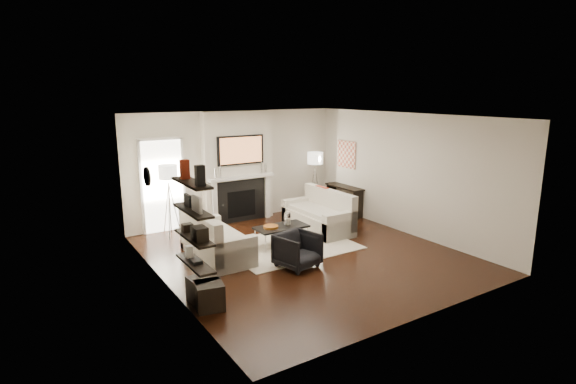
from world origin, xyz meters
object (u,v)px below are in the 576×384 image
lamp_left_shade (168,172)px  loveseat_right_base (318,221)px  loveseat_left_base (217,247)px  coffee_table (281,227)px  armchair (298,249)px  lamp_right_shade (315,158)px  ottoman_near (203,290)px

lamp_left_shade → loveseat_right_base: bearing=-25.0°
loveseat_left_base → coffee_table: 1.43m
armchair → lamp_left_shade: bearing=100.7°
loveseat_left_base → loveseat_right_base: bearing=7.6°
loveseat_left_base → lamp_left_shade: lamp_left_shade is taller
loveseat_left_base → armchair: bearing=-50.2°
armchair → coffee_table: bearing=58.7°
lamp_right_shade → ottoman_near: bearing=-143.2°
lamp_left_shade → lamp_right_shade: same height
lamp_right_shade → loveseat_right_base: bearing=-123.2°
lamp_left_shade → armchair: bearing=-65.5°
loveseat_left_base → lamp_left_shade: size_ratio=4.50×
loveseat_left_base → coffee_table: size_ratio=1.64×
coffee_table → armchair: armchair is taller
loveseat_right_base → lamp_left_shade: size_ratio=4.50×
loveseat_left_base → ottoman_near: loveseat_left_base is taller
ottoman_near → coffee_table: bearing=33.6°
lamp_left_shade → ottoman_near: 3.70m
loveseat_right_base → ottoman_near: loveseat_right_base is taller
loveseat_left_base → lamp_right_shade: 4.15m
coffee_table → lamp_left_shade: (-1.74, 1.85, 1.05)m
armchair → lamp_right_shade: bearing=35.9°
loveseat_right_base → coffee_table: bearing=-160.5°
loveseat_left_base → armchair: 1.64m
loveseat_right_base → lamp_right_shade: (0.89, 1.37, 1.24)m
loveseat_right_base → lamp_left_shade: lamp_left_shade is taller
loveseat_right_base → lamp_right_shade: size_ratio=4.50×
armchair → ottoman_near: 2.04m
loveseat_left_base → armchair: armchair is taller
loveseat_right_base → ottoman_near: 4.15m
armchair → lamp_left_shade: lamp_left_shade is taller
loveseat_right_base → lamp_left_shade: (-3.01, 1.40, 1.24)m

